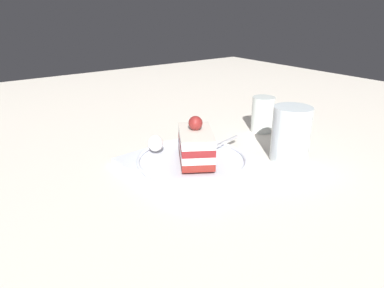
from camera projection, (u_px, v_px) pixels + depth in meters
The scene contains 7 objects.
ground_plane at pixel (195, 172), 0.71m from camera, with size 2.40×2.40×0.00m, color silver.
dessert_plate at pixel (192, 162), 0.73m from camera, with size 0.26×0.26×0.02m.
cake_slice at pixel (196, 145), 0.70m from camera, with size 0.14×0.12×0.09m.
whipped_cream_dollop at pixel (155, 143), 0.75m from camera, with size 0.03×0.03×0.04m, color white.
fork at pixel (222, 143), 0.79m from camera, with size 0.03×0.11×0.00m.
drink_glass_near at pixel (263, 116), 0.92m from camera, with size 0.06×0.06×0.09m.
drink_glass_far at pixel (290, 137), 0.75m from camera, with size 0.08×0.08×0.12m.
Camera 1 is at (0.51, -0.38, 0.31)m, focal length 32.92 mm.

